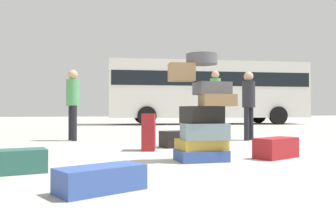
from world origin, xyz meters
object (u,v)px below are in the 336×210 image
(suitcase_teal_left_side, at_px, (13,162))
(parked_bus, at_px, (208,89))
(suitcase_black_upright_blue, at_px, (182,139))
(suitcase_maroon_white_trunk, at_px, (276,148))
(suitcase_tower, at_px, (203,118))
(person_bearded_onlooker, at_px, (73,98))
(suitcase_navy_right_side, at_px, (101,179))
(person_passerby_in_red, at_px, (215,97))
(suitcase_maroon_behind_tower, at_px, (149,132))
(person_tourist_with_camera, at_px, (249,99))

(suitcase_teal_left_side, xyz_separation_m, parked_bus, (7.59, 13.27, 1.70))
(parked_bus, bearing_deg, suitcase_black_upright_blue, -107.43)
(suitcase_maroon_white_trunk, bearing_deg, parked_bus, 47.74)
(suitcase_tower, height_order, person_bearded_onlooker, person_bearded_onlooker)
(suitcase_black_upright_blue, relative_size, suitcase_navy_right_side, 1.05)
(parked_bus, bearing_deg, person_passerby_in_red, -103.67)
(suitcase_black_upright_blue, distance_m, parked_bus, 12.16)
(suitcase_tower, relative_size, suitcase_teal_left_side, 2.10)
(suitcase_maroon_behind_tower, distance_m, person_passerby_in_red, 4.35)
(person_passerby_in_red, height_order, parked_bus, parked_bus)
(suitcase_navy_right_side, distance_m, person_bearded_onlooker, 5.57)
(parked_bus, bearing_deg, person_bearded_onlooker, -120.92)
(suitcase_maroon_behind_tower, bearing_deg, person_passerby_in_red, 68.23)
(suitcase_navy_right_side, height_order, person_bearded_onlooker, person_bearded_onlooker)
(suitcase_navy_right_side, distance_m, person_tourist_with_camera, 5.95)
(suitcase_teal_left_side, distance_m, parked_bus, 15.39)
(suitcase_maroon_white_trunk, distance_m, person_tourist_with_camera, 3.30)
(suitcase_black_upright_blue, bearing_deg, suitcase_navy_right_side, -125.59)
(suitcase_black_upright_blue, distance_m, suitcase_teal_left_side, 3.51)
(suitcase_tower, distance_m, suitcase_teal_left_side, 2.43)
(suitcase_tower, relative_size, person_tourist_with_camera, 0.91)
(suitcase_black_upright_blue, bearing_deg, parked_bus, 58.15)
(suitcase_black_upright_blue, bearing_deg, person_tourist_with_camera, 20.59)
(parked_bus, bearing_deg, suitcase_navy_right_side, -108.34)
(person_tourist_with_camera, bearing_deg, suitcase_tower, 16.81)
(suitcase_maroon_white_trunk, relative_size, parked_bus, 0.07)
(suitcase_navy_right_side, height_order, parked_bus, parked_bus)
(person_bearded_onlooker, xyz_separation_m, parked_bus, (6.89, 8.94, 0.87))
(suitcase_navy_right_side, xyz_separation_m, parked_bus, (6.75, 14.44, 1.73))
(person_passerby_in_red, bearing_deg, suitcase_navy_right_side, 0.91)
(suitcase_navy_right_side, xyz_separation_m, suitcase_maroon_white_trunk, (2.64, 1.53, 0.04))
(suitcase_maroon_white_trunk, relative_size, person_passerby_in_red, 0.38)
(suitcase_black_upright_blue, relative_size, suitcase_teal_left_side, 1.12)
(suitcase_tower, relative_size, suitcase_maroon_behind_tower, 2.30)
(parked_bus, bearing_deg, suitcase_maroon_white_trunk, -100.96)
(person_passerby_in_red, distance_m, parked_bus, 8.65)
(suitcase_tower, distance_m, person_passerby_in_red, 5.34)
(suitcase_black_upright_blue, xyz_separation_m, suitcase_navy_right_side, (-1.82, -3.45, -0.04))
(suitcase_teal_left_side, height_order, suitcase_maroon_behind_tower, suitcase_maroon_behind_tower)
(person_bearded_onlooker, bearing_deg, suitcase_maroon_white_trunk, 17.25)
(suitcase_navy_right_side, bearing_deg, person_tourist_with_camera, 25.43)
(person_bearded_onlooker, xyz_separation_m, person_passerby_in_red, (3.89, 0.86, 0.12))
(suitcase_navy_right_side, height_order, suitcase_teal_left_side, suitcase_teal_left_side)
(suitcase_black_upright_blue, xyz_separation_m, person_tourist_with_camera, (1.97, 1.06, 0.80))
(suitcase_black_upright_blue, distance_m, person_passerby_in_red, 3.61)
(suitcase_tower, distance_m, suitcase_maroon_behind_tower, 1.56)
(suitcase_teal_left_side, height_order, person_tourist_with_camera, person_tourist_with_camera)
(suitcase_tower, relative_size, person_bearded_onlooker, 0.89)
(suitcase_black_upright_blue, xyz_separation_m, suitcase_teal_left_side, (-2.67, -2.28, -0.02))
(suitcase_navy_right_side, relative_size, person_tourist_with_camera, 0.46)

